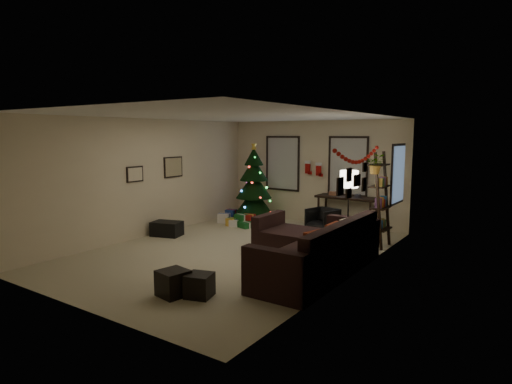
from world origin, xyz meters
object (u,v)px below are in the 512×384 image
christmas_tree (254,188)px  desk (347,200)px  bookshelf (381,201)px  desk_chair (323,220)px  sofa (313,251)px

christmas_tree → desk: size_ratio=1.43×
christmas_tree → bookshelf: 3.76m
bookshelf → desk_chair: bearing=160.2°
desk_chair → bookshelf: bearing=-3.8°
sofa → desk_chair: (-1.10, 2.70, -0.01)m
sofa → desk: 3.46m
sofa → desk_chair: size_ratio=5.26×
sofa → desk: size_ratio=2.04×
christmas_tree → desk_chair: christmas_tree is taller
desk → bookshelf: size_ratio=0.76×
sofa → desk_chair: sofa is taller
sofa → desk_chair: 2.91m
desk_chair → sofa: bearing=-51.9°
christmas_tree → desk: (2.44, 0.52, -0.18)m
desk → sofa: bearing=-77.4°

